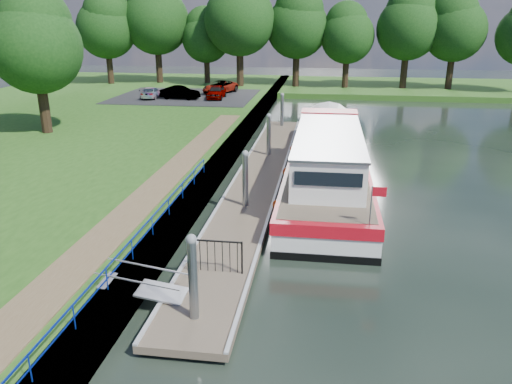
# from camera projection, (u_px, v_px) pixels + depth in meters

# --- Properties ---
(ground) EXTENTS (160.00, 160.00, 0.00)m
(ground) POSITION_uv_depth(u_px,v_px,m) (200.00, 319.00, 14.63)
(ground) COLOR black
(ground) RESTS_ON ground
(bank_edge) EXTENTS (1.10, 90.00, 0.78)m
(bank_edge) POSITION_uv_depth(u_px,v_px,m) (220.00, 164.00, 28.86)
(bank_edge) COLOR #473D2D
(bank_edge) RESTS_ON ground
(far_bank) EXTENTS (60.00, 18.00, 0.60)m
(far_bank) POSITION_uv_depth(u_px,v_px,m) (397.00, 88.00, 61.59)
(far_bank) COLOR #234C15
(far_bank) RESTS_ON ground
(footpath) EXTENTS (1.60, 40.00, 0.05)m
(footpath) POSITION_uv_depth(u_px,v_px,m) (147.00, 196.00, 22.42)
(footpath) COLOR brown
(footpath) RESTS_ON riverbank
(carpark) EXTENTS (14.00, 12.00, 0.06)m
(carpark) POSITION_uv_depth(u_px,v_px,m) (186.00, 96.00, 51.35)
(carpark) COLOR black
(carpark) RESTS_ON riverbank
(blue_fence) EXTENTS (0.04, 18.04, 0.72)m
(blue_fence) POSITION_uv_depth(u_px,v_px,m) (142.00, 232.00, 17.36)
(blue_fence) COLOR #0C2DBF
(blue_fence) RESTS_ON riverbank
(pontoon) EXTENTS (2.50, 30.00, 0.56)m
(pontoon) POSITION_uv_depth(u_px,v_px,m) (259.00, 180.00, 26.72)
(pontoon) COLOR brown
(pontoon) RESTS_ON ground
(mooring_piles) EXTENTS (0.30, 27.30, 3.55)m
(mooring_piles) POSITION_uv_depth(u_px,v_px,m) (259.00, 160.00, 26.36)
(mooring_piles) COLOR gray
(mooring_piles) RESTS_ON ground
(gangway) EXTENTS (2.58, 1.00, 0.92)m
(gangway) POSITION_uv_depth(u_px,v_px,m) (144.00, 288.00, 15.13)
(gangway) COLOR #A5A8AD
(gangway) RESTS_ON ground
(gate_panel) EXTENTS (1.85, 0.05, 1.15)m
(gate_panel) POSITION_uv_depth(u_px,v_px,m) (215.00, 251.00, 16.31)
(gate_panel) COLOR black
(gate_panel) RESTS_ON ground
(barge) EXTENTS (4.36, 21.15, 4.78)m
(barge) POSITION_uv_depth(u_px,v_px,m) (327.00, 158.00, 27.42)
(barge) COLOR black
(barge) RESTS_ON ground
(horizon_trees) EXTENTS (54.38, 10.03, 12.87)m
(horizon_trees) POSITION_uv_depth(u_px,v_px,m) (286.00, 22.00, 57.76)
(horizon_trees) COLOR #332316
(horizon_trees) RESTS_ON ground
(bank_tree_a) EXTENTS (6.12, 6.12, 9.72)m
(bank_tree_a) POSITION_uv_depth(u_px,v_px,m) (36.00, 40.00, 33.21)
(bank_tree_a) COLOR #332316
(bank_tree_a) RESTS_ON riverbank
(car_a) EXTENTS (1.66, 3.89, 1.31)m
(car_a) POSITION_uv_depth(u_px,v_px,m) (217.00, 92.00, 49.51)
(car_a) COLOR #999999
(car_a) RESTS_ON carpark
(car_b) EXTENTS (3.98, 1.71, 1.28)m
(car_b) POSITION_uv_depth(u_px,v_px,m) (180.00, 93.00, 49.16)
(car_b) COLOR #999999
(car_b) RESTS_ON carpark
(car_c) EXTENTS (1.79, 3.86, 1.09)m
(car_c) POSITION_uv_depth(u_px,v_px,m) (151.00, 93.00, 49.81)
(car_c) COLOR #999999
(car_c) RESTS_ON carpark
(car_d) EXTENTS (3.54, 5.11, 1.30)m
(car_d) POSITION_uv_depth(u_px,v_px,m) (220.00, 87.00, 53.04)
(car_d) COLOR #999999
(car_d) RESTS_ON carpark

